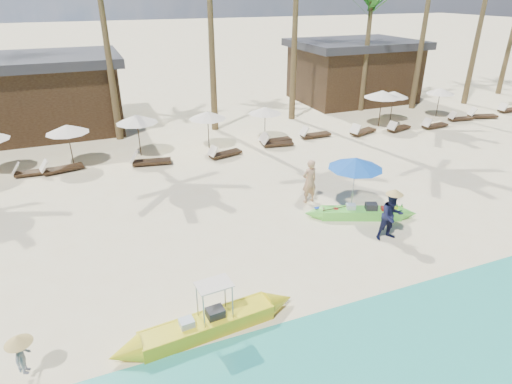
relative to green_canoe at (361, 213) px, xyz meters
name	(u,v)px	position (x,y,z in m)	size (l,w,h in m)	color
ground	(282,261)	(-3.85, -1.42, -0.20)	(240.00, 240.00, 0.00)	beige
green_canoe	(361,213)	(0.00, 0.00, 0.00)	(4.35, 2.03, 0.58)	#5DD440
yellow_canoe	(208,324)	(-6.82, -3.50, 0.03)	(5.28, 0.96, 1.37)	yellow
tourist	(309,181)	(-1.14, 1.88, 0.69)	(0.64, 0.42, 1.77)	tan
vendor_green	(391,216)	(0.04, -1.57, 0.66)	(0.83, 0.65, 1.71)	#141737
vendor_yellow	(23,356)	(-10.79, -3.38, 0.42)	(0.56, 0.32, 0.87)	gray
blue_umbrella	(356,163)	(-0.01, 0.60, 1.75)	(2.00, 2.00, 2.15)	#99999E
resort_parasol_4	(67,129)	(-9.69, 9.49, 1.61)	(1.95, 1.95, 2.00)	#392817
lounger_4_left	(31,172)	(-11.48, 8.89, -0.01)	(1.69, 0.57, 0.57)	#392817
lounger_4_right	(60,168)	(-10.27, 8.81, 0.01)	(1.91, 0.90, 0.62)	#392817
resort_parasol_5	(137,119)	(-6.51, 9.66, 1.70)	(2.05, 2.05, 2.11)	#392817
lounger_5_left	(149,161)	(-6.34, 8.21, 0.02)	(1.96, 0.90, 0.64)	#392817
resort_parasol_6	(208,115)	(-3.00, 9.44, 1.59)	(1.92, 1.92, 1.98)	#392817
lounger_6_left	(223,153)	(-2.70, 7.90, 0.00)	(1.84, 0.97, 0.60)	#392817
lounger_6_right	(276,143)	(0.39, 8.38, 0.00)	(1.75, 0.77, 0.57)	#392817
resort_parasol_7	(265,110)	(0.27, 9.59, 1.49)	(1.81, 1.81, 1.87)	#392817
lounger_7_left	(274,140)	(0.49, 8.86, 0.01)	(1.84, 0.62, 0.62)	#392817
lounger_7_right	(314,134)	(2.99, 8.93, 0.01)	(1.83, 0.58, 0.62)	#392817
resort_parasol_8	(382,94)	(7.73, 9.35, 1.79)	(2.14, 2.14, 2.20)	#392817
lounger_8_left	(362,131)	(5.85, 8.40, 0.01)	(1.94, 1.13, 0.63)	#392817
resort_parasol_9	(394,94)	(9.22, 10.14, 1.50)	(1.83, 1.83, 1.89)	#392817
lounger_9_left	(398,128)	(8.24, 8.19, 0.00)	(1.78, 0.95, 0.58)	#392817
lounger_9_right	(434,125)	(10.62, 7.85, 0.00)	(1.80, 0.67, 0.60)	#392817
resort_parasol_10	(440,91)	(12.68, 9.84, 1.49)	(1.82, 1.82, 1.87)	#392817
lounger_10_left	(459,118)	(13.30, 8.50, -0.01)	(1.69, 0.70, 0.56)	#392817
lounger_10_right	(481,115)	(15.04, 8.40, 0.02)	(1.98, 1.10, 0.64)	#392817
lounger_11_left	(508,109)	(18.03, 8.87, 0.00)	(1.79, 0.66, 0.60)	#392817
pavilion_west	(24,95)	(-11.85, 16.08, 1.99)	(10.80, 6.60, 4.30)	#392817
pavilion_east	(353,70)	(10.15, 16.08, 2.00)	(8.80, 6.60, 4.30)	#392817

